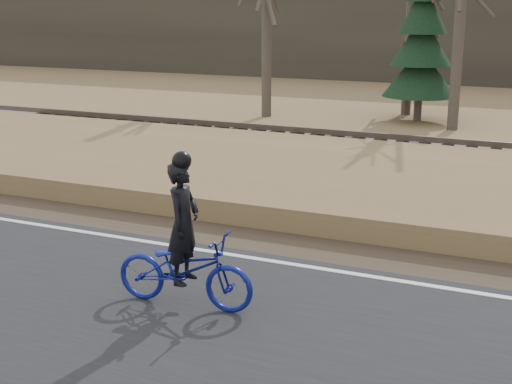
% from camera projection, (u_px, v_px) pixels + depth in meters
% --- Properties ---
extents(cyclist, '(2.03, 0.84, 2.16)m').
position_uv_depth(cyclist, '(184.00, 259.00, 9.64)').
color(cyclist, navy).
rests_on(cyclist, road).
extents(bare_tree_far_left, '(0.36, 0.36, 8.29)m').
position_uv_depth(bare_tree_far_left, '(267.00, 2.00, 25.59)').
color(bare_tree_far_left, '#4F463A').
rests_on(bare_tree_far_left, ground).
extents(bare_tree_left, '(0.36, 0.36, 8.08)m').
position_uv_depth(bare_tree_left, '(411.00, 5.00, 26.05)').
color(bare_tree_left, '#4F463A').
rests_on(bare_tree_left, ground).
extents(bare_tree_near_left, '(0.36, 0.36, 7.70)m').
position_uv_depth(bare_tree_near_left, '(460.00, 11.00, 22.85)').
color(bare_tree_near_left, '#4F463A').
rests_on(bare_tree_near_left, ground).
extents(conifer, '(2.60, 2.60, 5.88)m').
position_uv_depth(conifer, '(422.00, 42.00, 24.88)').
color(conifer, '#4F463A').
rests_on(conifer, ground).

